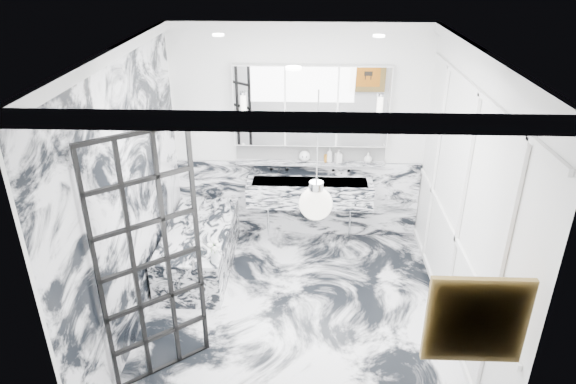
{
  "coord_description": "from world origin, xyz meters",
  "views": [
    {
      "loc": [
        0.11,
        -4.37,
        3.6
      ],
      "look_at": [
        -0.08,
        0.5,
        1.24
      ],
      "focal_mm": 32.0,
      "sensor_mm": 36.0,
      "label": 1
    }
  ],
  "objects_px": {
    "crittall_door": "(151,264)",
    "mirror_cabinet": "(311,106)",
    "trough_sink": "(310,192)",
    "bathtub": "(200,248)"
  },
  "relations": [
    {
      "from": "crittall_door",
      "to": "mirror_cabinet",
      "type": "bearing_deg",
      "value": 23.6
    },
    {
      "from": "mirror_cabinet",
      "to": "bathtub",
      "type": "height_order",
      "value": "mirror_cabinet"
    },
    {
      "from": "crittall_door",
      "to": "mirror_cabinet",
      "type": "distance_m",
      "value": 2.92
    },
    {
      "from": "crittall_door",
      "to": "bathtub",
      "type": "distance_m",
      "value": 1.89
    },
    {
      "from": "trough_sink",
      "to": "bathtub",
      "type": "height_order",
      "value": "trough_sink"
    },
    {
      "from": "trough_sink",
      "to": "bathtub",
      "type": "bearing_deg",
      "value": -153.52
    },
    {
      "from": "crittall_door",
      "to": "bathtub",
      "type": "relative_size",
      "value": 1.41
    },
    {
      "from": "crittall_door",
      "to": "bathtub",
      "type": "height_order",
      "value": "crittall_door"
    },
    {
      "from": "mirror_cabinet",
      "to": "crittall_door",
      "type": "bearing_deg",
      "value": -118.23
    },
    {
      "from": "trough_sink",
      "to": "mirror_cabinet",
      "type": "distance_m",
      "value": 1.1
    }
  ]
}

